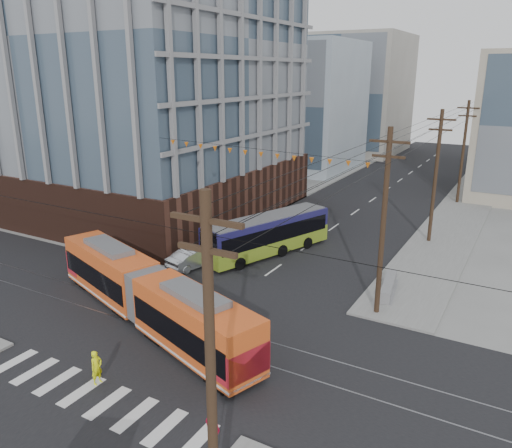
{
  "coord_description": "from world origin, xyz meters",
  "views": [
    {
      "loc": [
        15.55,
        -15.83,
        13.78
      ],
      "look_at": [
        1.39,
        9.02,
        5.04
      ],
      "focal_mm": 35.0,
      "sensor_mm": 36.0,
      "label": 1
    }
  ],
  "objects": [
    {
      "name": "jersey_barrier",
      "position": [
        8.3,
        14.24,
        0.42
      ],
      "size": [
        1.59,
        4.33,
        0.85
      ],
      "primitive_type": "cube",
      "rotation": [
        0.0,
        0.0,
        0.15
      ],
      "color": "gray",
      "rests_on": "ground"
    },
    {
      "name": "parked_car_white",
      "position": [
        -5.02,
        17.35,
        0.74
      ],
      "size": [
        3.79,
        5.48,
        1.47
      ],
      "primitive_type": "imported",
      "rotation": [
        0.0,
        0.0,
        3.52
      ],
      "color": "#B9AAA9",
      "rests_on": "ground"
    },
    {
      "name": "streetcar",
      "position": [
        -2.49,
        3.52,
        1.7
      ],
      "size": [
        17.5,
        8.07,
        3.4
      ],
      "primitive_type": null,
      "rotation": [
        0.0,
        0.0,
        -0.33
      ],
      "color": "#DC541E",
      "rests_on": "ground"
    },
    {
      "name": "parked_car_grey",
      "position": [
        -5.68,
        21.59,
        0.6
      ],
      "size": [
        3.15,
        4.71,
        1.2
      ],
      "primitive_type": "imported",
      "rotation": [
        0.0,
        0.0,
        3.43
      ],
      "color": "#55565C",
      "rests_on": "ground"
    },
    {
      "name": "parked_car_silver",
      "position": [
        -5.33,
        11.69,
        0.71
      ],
      "size": [
        2.53,
        4.58,
        1.43
      ],
      "primitive_type": "imported",
      "rotation": [
        0.0,
        0.0,
        2.89
      ],
      "color": "#9CA1A7",
      "rests_on": "ground"
    },
    {
      "name": "ground",
      "position": [
        0.0,
        0.0,
        0.0
      ],
      "size": [
        160.0,
        160.0,
        0.0
      ],
      "primitive_type": "plane",
      "color": "slate"
    },
    {
      "name": "bg_bldg_nw_far",
      "position": [
        -14.0,
        72.0,
        10.0
      ],
      "size": [
        16.0,
        18.0,
        20.0
      ],
      "primitive_type": "cube",
      "color": "gray",
      "rests_on": "ground"
    },
    {
      "name": "utility_pole_near",
      "position": [
        8.5,
        -6.0,
        5.5
      ],
      "size": [
        0.3,
        0.3,
        11.0
      ],
      "primitive_type": "cylinder",
      "color": "black",
      "rests_on": "ground"
    },
    {
      "name": "utility_pole_far",
      "position": [
        8.5,
        56.0,
        5.5
      ],
      "size": [
        0.3,
        0.3,
        11.0
      ],
      "primitive_type": "cylinder",
      "color": "black",
      "rests_on": "ground"
    },
    {
      "name": "city_bus",
      "position": [
        -2.01,
        16.79,
        1.6
      ],
      "size": [
        6.12,
        11.43,
        3.19
      ],
      "primitive_type": null,
      "rotation": [
        0.0,
        0.0,
        -0.35
      ],
      "color": "#1A174A",
      "rests_on": "ground"
    },
    {
      "name": "bg_bldg_nw_near",
      "position": [
        -17.0,
        52.0,
        9.0
      ],
      "size": [
        18.0,
        16.0,
        18.0
      ],
      "primitive_type": "cube",
      "color": "#8C99A5",
      "rests_on": "ground"
    },
    {
      "name": "pedestrian",
      "position": [
        -0.64,
        -2.17,
        0.83
      ],
      "size": [
        0.42,
        0.62,
        1.65
      ],
      "primitive_type": "imported",
      "rotation": [
        0.0,
        0.0,
        1.53
      ],
      "color": "#EEFB11",
      "rests_on": "ground"
    },
    {
      "name": "office_building",
      "position": [
        -22.0,
        23.0,
        14.3
      ],
      "size": [
        30.0,
        25.0,
        28.6
      ],
      "primitive_type": "cube",
      "color": "#381E16",
      "rests_on": "ground"
    }
  ]
}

